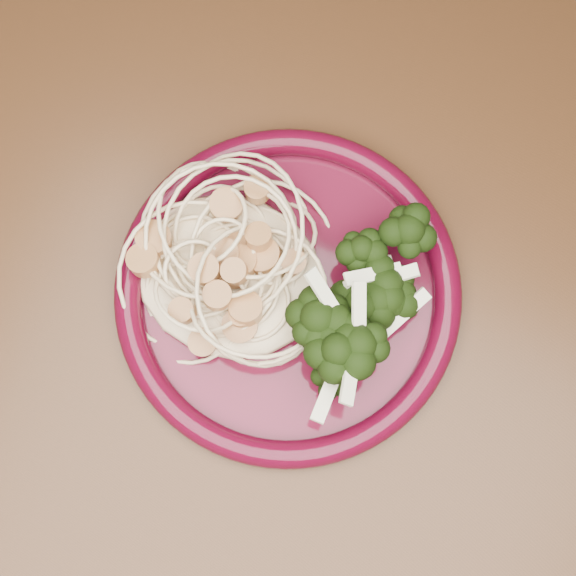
% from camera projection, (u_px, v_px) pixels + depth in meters
% --- Properties ---
extents(dining_table, '(1.20, 0.80, 0.75)m').
position_uv_depth(dining_table, '(388.00, 423.00, 0.62)').
color(dining_table, '#472814').
rests_on(dining_table, ground).
extents(dinner_plate, '(0.26, 0.26, 0.02)m').
position_uv_depth(dinner_plate, '(288.00, 292.00, 0.54)').
color(dinner_plate, '#4C0C1E').
rests_on(dinner_plate, dining_table).
extents(spaghetti_pile, '(0.14, 0.13, 0.03)m').
position_uv_depth(spaghetti_pile, '(228.00, 271.00, 0.53)').
color(spaghetti_pile, beige).
rests_on(spaghetti_pile, dinner_plate).
extents(scallop_cluster, '(0.13, 0.13, 0.04)m').
position_uv_depth(scallop_cluster, '(224.00, 258.00, 0.50)').
color(scallop_cluster, '#BF8449').
rests_on(scallop_cluster, spaghetti_pile).
extents(broccoli_pile, '(0.10, 0.15, 0.05)m').
position_uv_depth(broccoli_pile, '(363.00, 306.00, 0.51)').
color(broccoli_pile, black).
rests_on(broccoli_pile, dinner_plate).
extents(onion_garnish, '(0.07, 0.09, 0.05)m').
position_uv_depth(onion_garnish, '(367.00, 296.00, 0.48)').
color(onion_garnish, white).
rests_on(onion_garnish, broccoli_pile).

